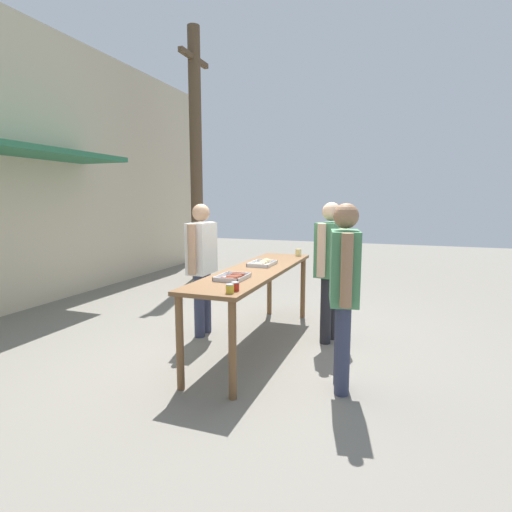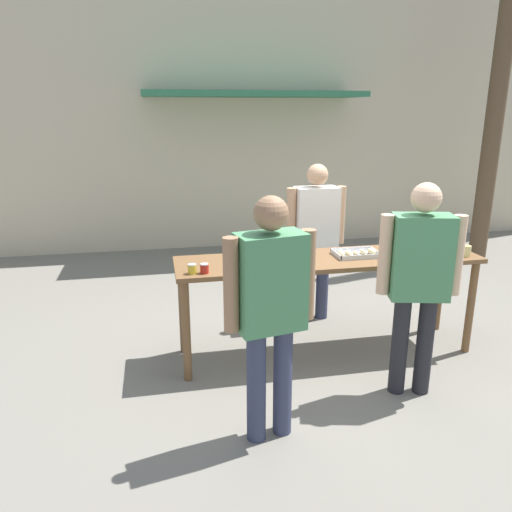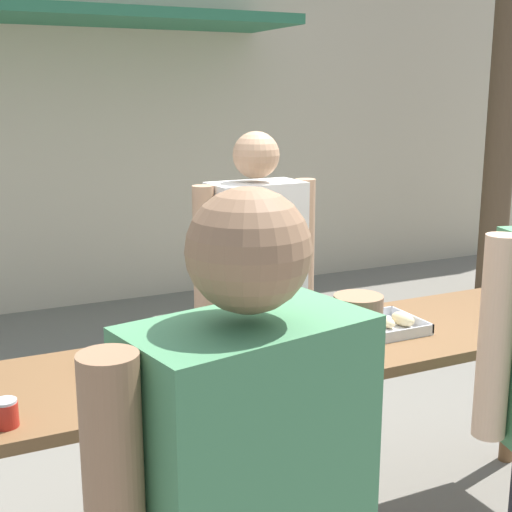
{
  "view_description": "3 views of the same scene",
  "coord_description": "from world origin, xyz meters",
  "px_view_note": "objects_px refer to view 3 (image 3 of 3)",
  "views": [
    {
      "loc": [
        -4.3,
        -1.56,
        1.72
      ],
      "look_at": [
        0.0,
        0.0,
        1.07
      ],
      "focal_mm": 28.0,
      "sensor_mm": 36.0,
      "label": 1
    },
    {
      "loc": [
        -1.48,
        -4.04,
        2.19
      ],
      "look_at": [
        -0.66,
        0.01,
        0.97
      ],
      "focal_mm": 35.0,
      "sensor_mm": 36.0,
      "label": 2
    },
    {
      "loc": [
        -1.29,
        -2.19,
        1.84
      ],
      "look_at": [
        0.12,
        0.77,
        1.08
      ],
      "focal_mm": 50.0,
      "sensor_mm": 36.0,
      "label": 3
    }
  ],
  "objects_px": {
    "food_tray_buns": "(372,327)",
    "person_server_behind_table": "(256,276)",
    "condiment_jar_ketchup": "(6,413)",
    "food_tray_sausages": "(144,366)"
  },
  "relations": [
    {
      "from": "condiment_jar_ketchup",
      "to": "person_server_behind_table",
      "type": "bearing_deg",
      "value": 38.22
    },
    {
      "from": "food_tray_sausages",
      "to": "condiment_jar_ketchup",
      "type": "height_order",
      "value": "condiment_jar_ketchup"
    },
    {
      "from": "condiment_jar_ketchup",
      "to": "person_server_behind_table",
      "type": "height_order",
      "value": "person_server_behind_table"
    },
    {
      "from": "food_tray_buns",
      "to": "person_server_behind_table",
      "type": "xyz_separation_m",
      "value": [
        -0.15,
        0.76,
        0.05
      ]
    },
    {
      "from": "food_tray_sausages",
      "to": "person_server_behind_table",
      "type": "height_order",
      "value": "person_server_behind_table"
    },
    {
      "from": "food_tray_buns",
      "to": "condiment_jar_ketchup",
      "type": "bearing_deg",
      "value": -170.61
    },
    {
      "from": "food_tray_buns",
      "to": "person_server_behind_table",
      "type": "relative_size",
      "value": 0.24
    },
    {
      "from": "condiment_jar_ketchup",
      "to": "food_tray_sausages",
      "type": "bearing_deg",
      "value": 26.02
    },
    {
      "from": "food_tray_buns",
      "to": "condiment_jar_ketchup",
      "type": "relative_size",
      "value": 4.96
    },
    {
      "from": "food_tray_sausages",
      "to": "condiment_jar_ketchup",
      "type": "distance_m",
      "value": 0.53
    }
  ]
}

